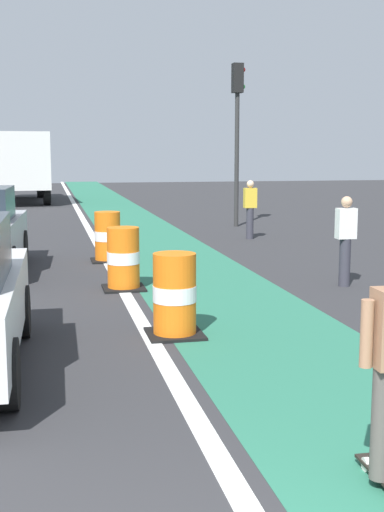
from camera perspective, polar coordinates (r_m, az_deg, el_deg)
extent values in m
cube|color=#286B51|center=(15.26, -1.58, -0.21)|extent=(2.50, 80.00, 0.01)
cube|color=silver|center=(15.07, -7.20, -0.39)|extent=(0.20, 80.00, 0.01)
cylinder|color=silver|center=(5.50, 14.43, -16.61)|extent=(0.04, 0.11, 0.11)
cylinder|color=#514C47|center=(5.11, 15.64, -13.41)|extent=(0.15, 0.15, 0.82)
cylinder|color=#9E7051|center=(4.84, 14.47, -6.33)|extent=(0.09, 0.09, 0.48)
cylinder|color=black|center=(9.07, -14.37, -4.56)|extent=(0.29, 0.68, 0.68)
cylinder|color=black|center=(6.63, -15.57, -9.57)|extent=(0.29, 0.68, 0.68)
cylinder|color=black|center=(15.37, -14.23, 0.85)|extent=(0.32, 0.69, 0.68)
cylinder|color=black|center=(12.87, -15.22, -0.69)|extent=(0.32, 0.69, 0.68)
cylinder|color=orange|center=(8.90, -1.46, -5.14)|extent=(0.56, 0.56, 0.42)
cylinder|color=white|center=(8.83, -1.47, -3.15)|extent=(0.57, 0.57, 0.21)
cylinder|color=orange|center=(8.77, -1.48, -1.14)|extent=(0.56, 0.56, 0.42)
cube|color=black|center=(8.95, -1.46, -6.57)|extent=(0.73, 0.73, 0.04)
cylinder|color=orange|center=(11.91, -5.76, -1.61)|extent=(0.56, 0.56, 0.42)
cylinder|color=white|center=(11.86, -5.79, -0.11)|extent=(0.57, 0.57, 0.21)
cylinder|color=orange|center=(11.82, -5.81, 1.40)|extent=(0.56, 0.56, 0.42)
cube|color=black|center=(11.96, -5.75, -2.69)|extent=(0.73, 0.73, 0.04)
cylinder|color=orange|center=(14.99, -7.08, 0.51)|extent=(0.56, 0.56, 0.42)
cylinder|color=white|center=(14.95, -7.11, 1.70)|extent=(0.57, 0.57, 0.21)
cylinder|color=orange|center=(14.91, -7.13, 2.91)|extent=(0.56, 0.56, 0.42)
cube|color=black|center=(15.02, -7.07, -0.36)|extent=(0.73, 0.73, 0.04)
cube|color=silver|center=(32.60, -14.18, 7.80)|extent=(2.66, 5.74, 2.50)
cube|color=silver|center=(36.45, -14.35, 7.16)|extent=(2.32, 2.04, 2.10)
cylinder|color=black|center=(36.34, -12.65, 5.56)|extent=(0.36, 0.98, 0.96)
cylinder|color=black|center=(31.31, -12.10, 5.09)|extent=(0.36, 0.98, 0.96)
cylinder|color=#2D2D2D|center=(21.77, 3.78, 8.00)|extent=(0.14, 0.14, 4.20)
cube|color=black|center=(21.88, 3.85, 14.69)|extent=(0.32, 0.32, 0.90)
sphere|color=red|center=(21.96, 4.30, 15.35)|extent=(0.16, 0.16, 0.16)
sphere|color=green|center=(21.90, 4.28, 14.00)|extent=(0.16, 0.16, 0.16)
cylinder|color=#33333D|center=(12.39, 12.71, -0.53)|extent=(0.20, 0.20, 0.86)
cube|color=white|center=(12.30, 12.82, 2.69)|extent=(0.34, 0.20, 0.54)
sphere|color=tan|center=(12.27, 12.88, 4.45)|extent=(0.20, 0.20, 0.20)
cylinder|color=#33333D|center=(18.74, 4.89, 2.75)|extent=(0.20, 0.20, 0.86)
cube|color=gold|center=(18.68, 4.91, 4.89)|extent=(0.34, 0.20, 0.54)
sphere|color=beige|center=(18.66, 4.93, 6.05)|extent=(0.20, 0.20, 0.20)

